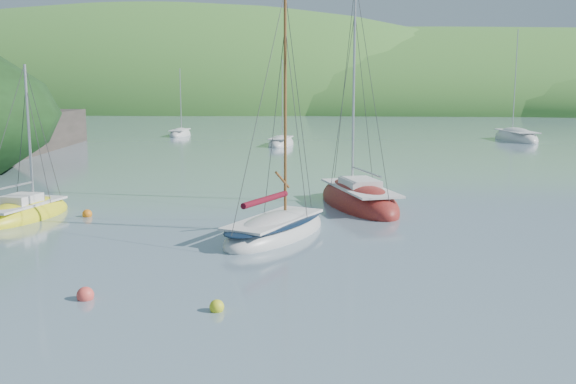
# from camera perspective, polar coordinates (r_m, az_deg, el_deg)

# --- Properties ---
(ground) EXTENTS (700.00, 700.00, 0.00)m
(ground) POSITION_cam_1_polar(r_m,az_deg,el_deg) (17.91, -9.38, -10.21)
(ground) COLOR slate
(ground) RESTS_ON ground
(shoreline_hills) EXTENTS (690.00, 135.00, 56.00)m
(shoreline_hills) POSITION_cam_1_polar(r_m,az_deg,el_deg) (189.20, 3.30, 7.53)
(shoreline_hills) COLOR #31732C
(shoreline_hills) RESTS_ON ground
(daysailer_white) EXTENTS (4.69, 7.20, 10.39)m
(daysailer_white) POSITION_cam_1_polar(r_m,az_deg,el_deg) (25.90, -1.10, -3.43)
(daysailer_white) COLOR silver
(daysailer_white) RESTS_ON ground
(sloop_red) EXTENTS (5.64, 8.67, 12.14)m
(sloop_red) POSITION_cam_1_polar(r_m,az_deg,el_deg) (32.56, 6.28, -0.85)
(sloop_red) COLOR maroon
(sloop_red) RESTS_ON ground
(sailboat_yellow) EXTENTS (3.02, 6.00, 7.63)m
(sailboat_yellow) POSITION_cam_1_polar(r_m,az_deg,el_deg) (31.73, -22.39, -1.86)
(sailboat_yellow) COLOR yellow
(sailboat_yellow) RESTS_ON ground
(distant_sloop_a) EXTENTS (2.59, 6.71, 9.45)m
(distant_sloop_a) POSITION_cam_1_polar(r_m,az_deg,el_deg) (66.07, -0.62, 4.32)
(distant_sloop_a) COLOR silver
(distant_sloop_a) RESTS_ON ground
(distant_sloop_b) EXTENTS (4.86, 9.79, 13.35)m
(distant_sloop_b) POSITION_cam_1_polar(r_m,az_deg,el_deg) (76.34, 19.60, 4.49)
(distant_sloop_b) COLOR silver
(distant_sloop_b) RESTS_ON ground
(distant_sloop_c) EXTENTS (2.60, 6.36, 8.89)m
(distant_sloop_c) POSITION_cam_1_polar(r_m,az_deg,el_deg) (80.16, -9.57, 5.07)
(distant_sloop_c) COLOR silver
(distant_sloop_c) RESTS_ON ground
(mooring_buoys) EXTENTS (22.01, 11.98, 0.49)m
(mooring_buoys) POSITION_cam_1_polar(r_m,az_deg,el_deg) (22.43, -6.68, -5.80)
(mooring_buoys) COLOR #CED41F
(mooring_buoys) RESTS_ON ground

